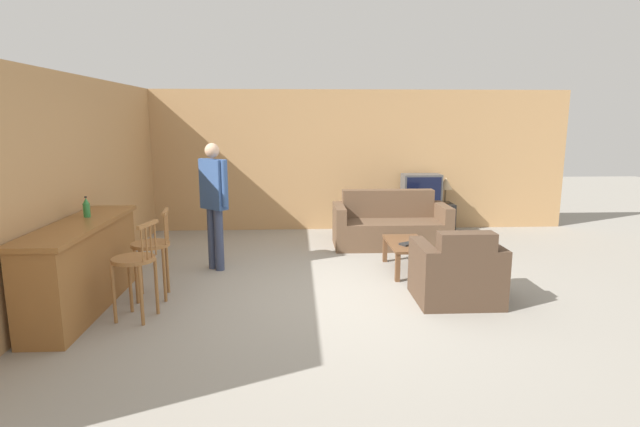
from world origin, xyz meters
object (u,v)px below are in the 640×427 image
(bar_chair_near, at_px, (135,266))
(bar_chair_mid, at_px, (152,250))
(bottle, at_px, (86,208))
(table_lamp, at_px, (446,184))
(book_on_table, at_px, (407,244))
(couch_far, at_px, (390,226))
(tv, at_px, (421,189))
(person_by_window, at_px, (214,198))
(armchair_near, at_px, (457,275))
(tv_unit, at_px, (420,218))
(coffee_table, at_px, (407,247))

(bar_chair_near, height_order, bar_chair_mid, same)
(bar_chair_mid, xyz_separation_m, bottle, (-0.70, -0.00, 0.50))
(bottle, distance_m, table_lamp, 6.11)
(bottle, bearing_deg, book_on_table, 11.15)
(table_lamp, bearing_deg, book_on_table, -116.64)
(bar_chair_mid, height_order, couch_far, bar_chair_mid)
(bar_chair_mid, distance_m, tv, 5.17)
(couch_far, bearing_deg, person_by_window, -155.73)
(couch_far, bearing_deg, armchair_near, -83.94)
(bar_chair_mid, distance_m, person_by_window, 1.31)
(couch_far, height_order, book_on_table, couch_far)
(table_lamp, bearing_deg, bar_chair_near, -138.43)
(table_lamp, relative_size, person_by_window, 0.28)
(bottle, bearing_deg, tv_unit, 35.24)
(tv_unit, distance_m, book_on_table, 2.67)
(bar_chair_near, relative_size, table_lamp, 2.15)
(couch_far, height_order, bottle, bottle)
(person_by_window, bearing_deg, book_on_table, -7.63)
(bar_chair_mid, relative_size, tv_unit, 0.86)
(book_on_table, xyz_separation_m, person_by_window, (-2.60, 0.35, 0.59))
(armchair_near, relative_size, tv_unit, 0.77)
(armchair_near, height_order, bottle, bottle)
(bar_chair_near, relative_size, coffee_table, 1.05)
(tv_unit, height_order, person_by_window, person_by_window)
(couch_far, relative_size, person_by_window, 1.06)
(coffee_table, height_order, table_lamp, table_lamp)
(tv_unit, distance_m, bottle, 5.78)
(coffee_table, relative_size, bottle, 4.17)
(tv, relative_size, person_by_window, 0.39)
(tv, distance_m, table_lamp, 0.47)
(bottle, distance_m, book_on_table, 3.99)
(bar_chair_near, height_order, book_on_table, bar_chair_near)
(book_on_table, relative_size, person_by_window, 0.13)
(coffee_table, xyz_separation_m, table_lamp, (1.24, 2.40, 0.55))
(bar_chair_near, distance_m, bar_chair_mid, 0.63)
(book_on_table, bearing_deg, table_lamp, 63.36)
(coffee_table, bearing_deg, tv_unit, 71.90)
(tv, bearing_deg, tv_unit, 90.00)
(armchair_near, bearing_deg, bar_chair_near, -174.60)
(bar_chair_mid, bearing_deg, bar_chair_near, -90.02)
(bottle, bearing_deg, bar_chair_near, -41.70)
(armchair_near, height_order, coffee_table, armchair_near)
(bar_chair_near, xyz_separation_m, armchair_near, (3.50, 0.33, -0.26))
(couch_far, height_order, table_lamp, table_lamp)
(book_on_table, bearing_deg, armchair_near, -71.84)
(coffee_table, relative_size, person_by_window, 0.57)
(bar_chair_mid, height_order, book_on_table, bar_chair_mid)
(tv_unit, relative_size, person_by_window, 0.69)
(coffee_table, bearing_deg, bar_chair_mid, -164.18)
(armchair_near, distance_m, table_lamp, 3.76)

